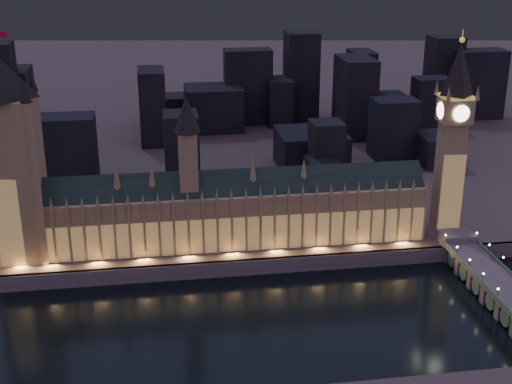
{
  "coord_description": "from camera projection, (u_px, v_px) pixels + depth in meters",
  "views": [
    {
      "loc": [
        -44.06,
        -270.58,
        162.64
      ],
      "look_at": [
        5.0,
        55.0,
        38.0
      ],
      "focal_mm": 50.0,
      "sensor_mm": 36.0,
      "label": 1
    }
  ],
  "objects": [
    {
      "name": "embankment_wall",
      "position": [
        250.0,
        267.0,
        350.45
      ],
      "size": [
        2000.0,
        2.5,
        8.0
      ],
      "primitive_type": "cube",
      "color": "#514456",
      "rests_on": "ground"
    },
    {
      "name": "city_backdrop",
      "position": [
        256.0,
        109.0,
        536.18
      ],
      "size": [
        467.87,
        215.63,
        72.27
      ],
      "color": "black",
      "rests_on": "north_bank"
    },
    {
      "name": "victoria_tower",
      "position": [
        12.0,
        151.0,
        333.84
      ],
      "size": [
        31.68,
        31.68,
        109.86
      ],
      "color": "olive",
      "rests_on": "north_bank"
    },
    {
      "name": "westminster_bridge",
      "position": [
        499.0,
        291.0,
        323.7
      ],
      "size": [
        17.7,
        113.0,
        15.9
      ],
      "color": "#514456",
      "rests_on": "ground"
    },
    {
      "name": "palace_of_westminster",
      "position": [
        228.0,
        210.0,
        360.52
      ],
      "size": [
        202.0,
        21.8,
        78.0
      ],
      "color": "olive",
      "rests_on": "north_bank"
    },
    {
      "name": "ground_plane",
      "position": [
        263.0,
        317.0,
        313.95
      ],
      "size": [
        2000.0,
        2000.0,
        0.0
      ],
      "primitive_type": "plane",
      "color": "black",
      "rests_on": "ground"
    },
    {
      "name": "elizabeth_tower",
      "position": [
        454.0,
        123.0,
        362.51
      ],
      "size": [
        18.0,
        18.0,
        106.09
      ],
      "color": "olive",
      "rests_on": "north_bank"
    },
    {
      "name": "north_bank",
      "position": [
        189.0,
        75.0,
        793.42
      ],
      "size": [
        2000.0,
        960.0,
        8.0
      ],
      "primitive_type": "cube",
      "color": "#4B3B41",
      "rests_on": "ground"
    }
  ]
}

